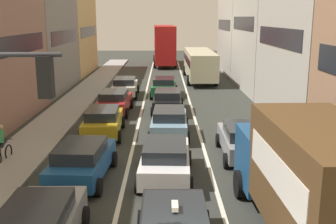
% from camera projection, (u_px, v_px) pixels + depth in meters
% --- Properties ---
extents(sidewalk_left, '(2.60, 64.00, 0.14)m').
position_uv_depth(sidewalk_left, '(69.00, 108.00, 28.10)').
color(sidewalk_left, '#989898').
rests_on(sidewalk_left, ground).
extents(lane_stripe_left, '(0.16, 60.00, 0.01)m').
position_uv_depth(lane_stripe_left, '(142.00, 108.00, 28.16)').
color(lane_stripe_left, silver).
rests_on(lane_stripe_left, ground).
extents(lane_stripe_right, '(0.16, 60.00, 0.01)m').
position_uv_depth(lane_stripe_right, '(192.00, 108.00, 28.19)').
color(lane_stripe_right, silver).
rests_on(lane_stripe_right, ground).
extents(building_row_right, '(7.20, 43.90, 10.50)m').
position_uv_depth(building_row_right, '(302.00, 35.00, 29.89)').
color(building_row_right, '#B2ADA3').
rests_on(building_row_right, ground).
extents(removalist_box_truck, '(2.84, 7.75, 3.58)m').
position_uv_depth(removalist_box_truck, '(309.00, 175.00, 11.02)').
color(removalist_box_truck, navy).
rests_on(removalist_box_truck, ground).
extents(sedan_centre_lane_second, '(2.20, 4.37, 1.49)m').
position_uv_depth(sedan_centre_lane_second, '(165.00, 159.00, 15.77)').
color(sedan_centre_lane_second, silver).
rests_on(sedan_centre_lane_second, ground).
extents(wagon_left_lane_second, '(2.29, 4.41, 1.49)m').
position_uv_depth(wagon_left_lane_second, '(82.00, 160.00, 15.63)').
color(wagon_left_lane_second, '#194C8C').
rests_on(wagon_left_lane_second, ground).
extents(hatchback_centre_lane_third, '(2.16, 4.35, 1.49)m').
position_uv_depth(hatchback_centre_lane_third, '(169.00, 121.00, 21.46)').
color(hatchback_centre_lane_third, '#759EB7').
rests_on(hatchback_centre_lane_third, ground).
extents(sedan_left_lane_third, '(2.17, 4.36, 1.49)m').
position_uv_depth(sedan_left_lane_third, '(103.00, 121.00, 21.57)').
color(sedan_left_lane_third, '#B29319').
rests_on(sedan_left_lane_third, ground).
extents(coupe_centre_lane_fourth, '(2.17, 4.35, 1.49)m').
position_uv_depth(coupe_centre_lane_fourth, '(168.00, 100.00, 26.98)').
color(coupe_centre_lane_fourth, black).
rests_on(coupe_centre_lane_fourth, ground).
extents(sedan_left_lane_fourth, '(2.19, 4.36, 1.49)m').
position_uv_depth(sedan_left_lane_fourth, '(114.00, 101.00, 26.60)').
color(sedan_left_lane_fourth, '#A51E1E').
rests_on(sedan_left_lane_fourth, ground).
extents(sedan_centre_lane_fifth, '(2.21, 4.37, 1.49)m').
position_uv_depth(sedan_centre_lane_fifth, '(164.00, 86.00, 32.32)').
color(sedan_centre_lane_fifth, '#19592D').
rests_on(sedan_centre_lane_fifth, ground).
extents(sedan_left_lane_fifth, '(2.12, 4.33, 1.49)m').
position_uv_depth(sedan_left_lane_fifth, '(125.00, 86.00, 32.34)').
color(sedan_left_lane_fifth, beige).
rests_on(sedan_left_lane_fifth, ground).
extents(sedan_right_lane_behind_truck, '(2.11, 4.33, 1.49)m').
position_uv_depth(sedan_right_lane_behind_truck, '(243.00, 140.00, 18.24)').
color(sedan_right_lane_behind_truck, gray).
rests_on(sedan_right_lane_behind_truck, ground).
extents(bus_mid_queue_primary, '(2.83, 10.51, 2.90)m').
position_uv_depth(bus_mid_queue_primary, '(200.00, 63.00, 40.22)').
color(bus_mid_queue_primary, '#BFB793').
rests_on(bus_mid_queue_primary, ground).
extents(bus_far_queue_secondary, '(3.05, 10.57, 5.06)m').
position_uv_depth(bus_far_queue_secondary, '(164.00, 43.00, 52.79)').
color(bus_far_queue_secondary, '#B21919').
rests_on(bus_far_queue_secondary, ground).
extents(cyclist_on_sidewalk, '(0.50, 1.73, 1.72)m').
position_uv_depth(cyclist_on_sidewalk, '(2.00, 145.00, 17.34)').
color(cyclist_on_sidewalk, black).
rests_on(cyclist_on_sidewalk, ground).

